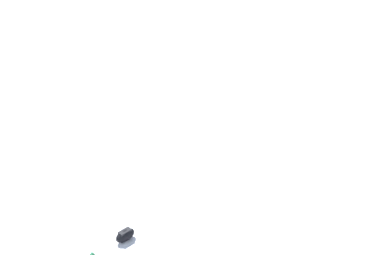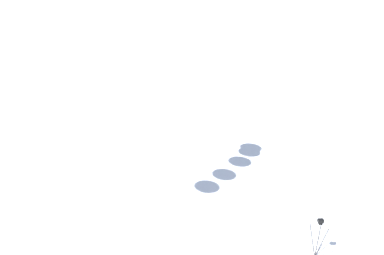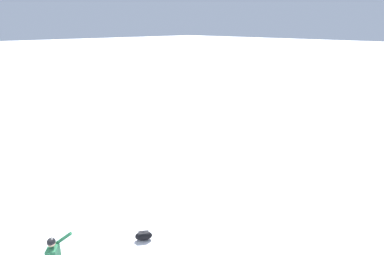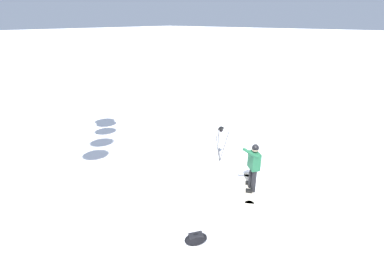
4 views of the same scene
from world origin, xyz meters
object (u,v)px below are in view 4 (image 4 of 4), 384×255
object	(u,v)px
camera_tripod	(221,137)
snowboarder	(254,163)
snowboard	(249,188)
gear_bag_large	(196,239)

from	to	relation	value
camera_tripod	snowboarder	bearing A→B (deg)	153.97
snowboarder	snowboard	distance (m)	0.94
snowboarder	camera_tripod	distance (m)	2.01
snowboard	camera_tripod	bearing A→B (deg)	-27.04
gear_bag_large	camera_tripod	distance (m)	4.25
camera_tripod	gear_bag_large	bearing A→B (deg)	116.41
snowboarder	camera_tripod	xyz separation A→B (m)	(1.81, -0.88, 0.04)
gear_bag_large	camera_tripod	bearing A→B (deg)	-63.59
snowboard	gear_bag_large	bearing A→B (deg)	92.65
snowboarder	gear_bag_large	world-z (taller)	snowboarder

